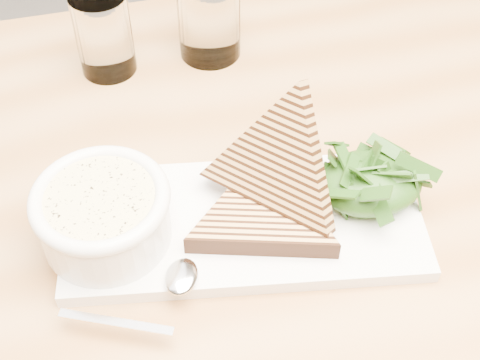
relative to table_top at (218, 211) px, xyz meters
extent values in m
cube|color=#AB7A48|center=(0.00, 0.00, 0.00)|extent=(1.20, 0.84, 0.04)
cylinder|color=#AB7A48|center=(0.53, 0.34, -0.36)|extent=(0.06, 0.06, 0.68)
cube|color=white|center=(0.02, -0.04, 0.03)|extent=(0.37, 0.20, 0.02)
cylinder|color=white|center=(-0.11, -0.04, 0.06)|extent=(0.12, 0.12, 0.05)
cylinder|color=beige|center=(-0.11, -0.04, 0.09)|extent=(0.10, 0.10, 0.01)
torus|color=white|center=(-0.11, -0.04, 0.09)|extent=(0.13, 0.13, 0.01)
ellipsoid|color=black|center=(0.15, -0.04, 0.06)|extent=(0.11, 0.08, 0.04)
ellipsoid|color=silver|center=(-0.05, -0.10, 0.04)|extent=(0.04, 0.05, 0.01)
cube|color=silver|center=(-0.11, -0.14, 0.04)|extent=(0.10, 0.04, 0.00)
cylinder|color=white|center=(-0.10, 0.24, 0.07)|extent=(0.07, 0.07, 0.10)
cylinder|color=white|center=(0.03, 0.25, 0.08)|extent=(0.08, 0.08, 0.12)
camera|label=1|loc=(-0.06, -0.45, 0.55)|focal=50.00mm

